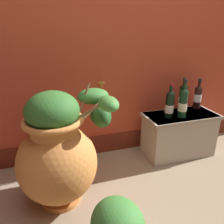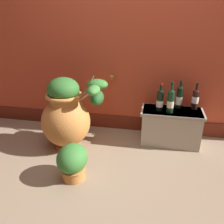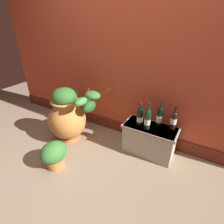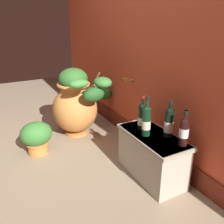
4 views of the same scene
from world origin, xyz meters
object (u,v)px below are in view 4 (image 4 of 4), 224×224
Objects in this scene: terracotta_urn at (76,103)px; potted_shrub at (36,137)px; wine_bottle_middle at (142,116)px; wine_bottle_left at (169,122)px; wine_bottle_back at (146,120)px; wine_bottle_right at (184,130)px.

terracotta_urn is 2.34× the size of potted_shrub.
wine_bottle_middle reaches higher than potted_shrub.
terracotta_urn reaches higher than wine_bottle_left.
wine_bottle_left is at bearing 56.17° from wine_bottle_back.
terracotta_urn is 2.55× the size of wine_bottle_left.
wine_bottle_left is 0.18m from wine_bottle_back.
wine_bottle_left is at bearing 29.28° from wine_bottle_middle.
wine_bottle_middle is 0.11m from wine_bottle_back.
wine_bottle_back is at bearing 11.32° from terracotta_urn.
wine_bottle_left is 1.08× the size of wine_bottle_right.
wine_bottle_left is 1.00× the size of wine_bottle_middle.
potted_shrub is (-0.73, -0.77, -0.34)m from wine_bottle_middle.
wine_bottle_middle is 1.12m from potted_shrub.
wine_bottle_back is at bearing -123.83° from wine_bottle_left.
potted_shrub is (-1.11, -0.89, -0.34)m from wine_bottle_right.
wine_bottle_back reaches higher than potted_shrub.
wine_bottle_right is at bearing 29.76° from wine_bottle_back.
wine_bottle_middle is at bearing 14.43° from terracotta_urn.
terracotta_urn is 2.55× the size of wine_bottle_middle.
wine_bottle_back is (1.07, 0.21, 0.15)m from terracotta_urn.
wine_bottle_left is 0.92× the size of potted_shrub.
terracotta_urn reaches higher than wine_bottle_right.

